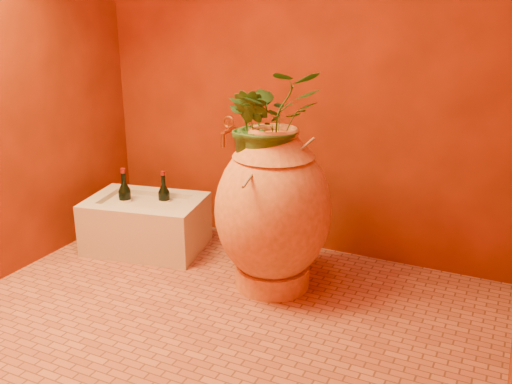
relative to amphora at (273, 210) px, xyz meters
The scene contains 10 objects.
floor 0.62m from the amphora, 100.78° to the right, with size 2.50×2.50×0.00m, color #9B5332.
wall_back 1.00m from the amphora, 98.83° to the left, with size 2.50×0.02×2.50m, color #561A04.
amphora is the anchor object (origin of this frame).
stone_basin 0.92m from the amphora, behind, with size 0.74×0.58×0.31m.
wine_bottle_a 1.03m from the amphora, behind, with size 0.08×0.08×0.31m.
wine_bottle_b 0.83m from the amphora, 166.31° to the left, with size 0.07×0.07×0.29m.
wine_bottle_c 1.01m from the amphora, behind, with size 0.08×0.08×0.31m.
wall_tap 0.74m from the amphora, 137.49° to the left, with size 0.08×0.16×0.17m.
plant_main 0.45m from the amphora, 139.94° to the left, with size 0.45×0.39×0.50m, color #244C1B.
plant_side 0.44m from the amphora, 141.71° to the right, with size 0.20×0.16×0.37m, color #244C1B.
Camera 1 is at (1.17, -2.00, 1.43)m, focal length 40.00 mm.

